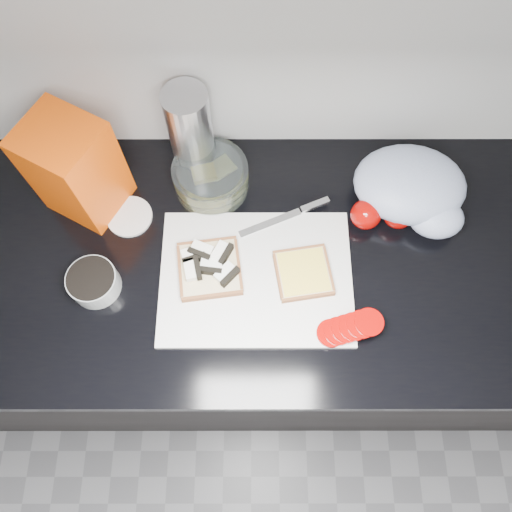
{
  "coord_description": "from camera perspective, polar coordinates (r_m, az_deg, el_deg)",
  "views": [
    {
      "loc": [
        0.02,
        0.78,
        1.88
      ],
      "look_at": [
        0.02,
        1.18,
        0.95
      ],
      "focal_mm": 35.0,
      "sensor_mm": 36.0,
      "label": 1
    }
  ],
  "objects": [
    {
      "name": "knife",
      "position": [
        1.1,
        4.6,
        4.99
      ],
      "size": [
        0.2,
        0.1,
        0.01
      ],
      "rotation": [
        0.0,
        0.0,
        0.41
      ],
      "color": "silver",
      "rests_on": "cutting_board"
    },
    {
      "name": "grocery_bag",
      "position": [
        1.14,
        17.54,
        7.31
      ],
      "size": [
        0.26,
        0.23,
        0.11
      ],
      "rotation": [
        0.0,
        0.0,
        -0.09
      ],
      "color": "#A7B7CE",
      "rests_on": "countertop"
    },
    {
      "name": "tub_lid",
      "position": [
        1.14,
        -14.25,
        4.39
      ],
      "size": [
        0.11,
        0.11,
        0.01
      ],
      "primitive_type": "cylinder",
      "rotation": [
        0.0,
        0.0,
        0.06
      ],
      "color": "silver",
      "rests_on": "countertop"
    },
    {
      "name": "tomato_slices",
      "position": [
        1.01,
        10.67,
        -8.06
      ],
      "size": [
        0.15,
        0.09,
        0.03
      ],
      "rotation": [
        0.0,
        0.0,
        -0.24
      ],
      "color": "#950603",
      "rests_on": "cutting_board"
    },
    {
      "name": "base_cabinet",
      "position": [
        1.51,
        -0.65,
        -6.87
      ],
      "size": [
        3.5,
        0.6,
        0.86
      ],
      "primitive_type": "cube",
      "color": "black",
      "rests_on": "ground"
    },
    {
      "name": "steel_canister",
      "position": [
        1.1,
        -7.48,
        13.87
      ],
      "size": [
        0.09,
        0.09,
        0.23
      ],
      "primitive_type": "cylinder",
      "color": "silver",
      "rests_on": "countertop"
    },
    {
      "name": "bread_right",
      "position": [
        1.04,
        5.43,
        -1.95
      ],
      "size": [
        0.13,
        0.13,
        0.02
      ],
      "rotation": [
        0.0,
        0.0,
        0.16
      ],
      "color": "beige",
      "rests_on": "cutting_board"
    },
    {
      "name": "countertop",
      "position": [
        1.09,
        -0.9,
        -0.24
      ],
      "size": [
        3.5,
        0.64,
        0.04
      ],
      "primitive_type": "cube",
      "color": "black",
      "rests_on": "base_cabinet"
    },
    {
      "name": "bread_bag",
      "position": [
        1.1,
        -19.93,
        9.36
      ],
      "size": [
        0.2,
        0.19,
        0.23
      ],
      "primitive_type": "cube",
      "rotation": [
        0.0,
        0.0,
        -0.5
      ],
      "color": "#E34103",
      "rests_on": "countertop"
    },
    {
      "name": "whole_tomatoes",
      "position": [
        1.11,
        14.23,
        4.67
      ],
      "size": [
        0.14,
        0.07,
        0.07
      ],
      "rotation": [
        0.0,
        0.0,
        0.35
      ],
      "color": "#950603",
      "rests_on": "countertop"
    },
    {
      "name": "cutting_board",
      "position": [
        1.05,
        0.0,
        -2.46
      ],
      "size": [
        0.4,
        0.3,
        0.01
      ],
      "primitive_type": "cube",
      "color": "silver",
      "rests_on": "countertop"
    },
    {
      "name": "seed_tub",
      "position": [
        1.07,
        -18.09,
        -2.81
      ],
      "size": [
        0.1,
        0.1,
        0.05
      ],
      "color": "#9A9F9F",
      "rests_on": "countertop"
    },
    {
      "name": "bread_left",
      "position": [
        1.04,
        -5.38,
        -1.24
      ],
      "size": [
        0.15,
        0.15,
        0.04
      ],
      "rotation": [
        0.0,
        0.0,
        0.13
      ],
      "color": "beige",
      "rests_on": "cutting_board"
    },
    {
      "name": "glass_bowl",
      "position": [
        1.13,
        -5.17,
        8.95
      ],
      "size": [
        0.17,
        0.17,
        0.07
      ],
      "rotation": [
        0.0,
        0.0,
        0.25
      ],
      "color": "silver",
      "rests_on": "countertop"
    }
  ]
}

